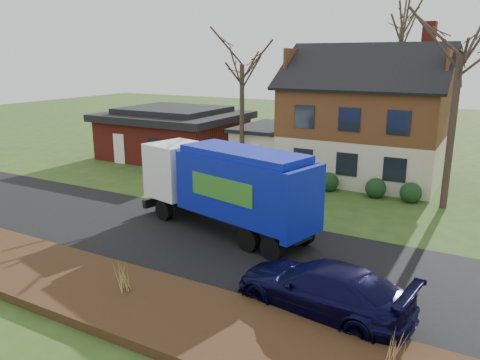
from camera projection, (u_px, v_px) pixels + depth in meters
The scene contains 13 objects.
ground at pixel (221, 245), 18.73m from camera, with size 120.00×120.00×0.00m, color #304818.
road at pixel (221, 245), 18.72m from camera, with size 80.00×7.00×0.02m, color black.
mulch_verge at pixel (130, 300), 14.21m from camera, with size 80.00×3.50×0.30m, color #312010.
main_house at pixel (358, 112), 28.74m from camera, with size 12.95×8.95×9.26m.
ranch_house at pixel (174, 133), 34.89m from camera, with size 9.80×8.20×3.70m.
garbage_truck at pixel (228, 184), 19.67m from camera, with size 8.97×4.34×3.71m.
silver_sedan at pixel (225, 191), 23.44m from camera, with size 1.72×4.94×1.63m, color #9EA1A6.
navy_wagon at pixel (322, 288), 13.62m from camera, with size 2.17×5.33×1.55m, color black.
tree_front_west at pixel (242, 47), 27.57m from camera, with size 3.22×3.22×9.56m.
tree_front_east at pixel (464, 25), 21.18m from camera, with size 3.86×3.86×10.72m.
tree_back at pixel (404, 10), 32.66m from camera, with size 3.97×3.97×12.56m.
grass_clump_mid at pixel (121, 276), 14.41m from camera, with size 0.34×0.28×0.94m.
grass_clump_east at pixel (397, 348), 10.91m from camera, with size 0.34×0.28×0.86m.
Camera 1 is at (9.18, -14.84, 7.32)m, focal length 35.00 mm.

